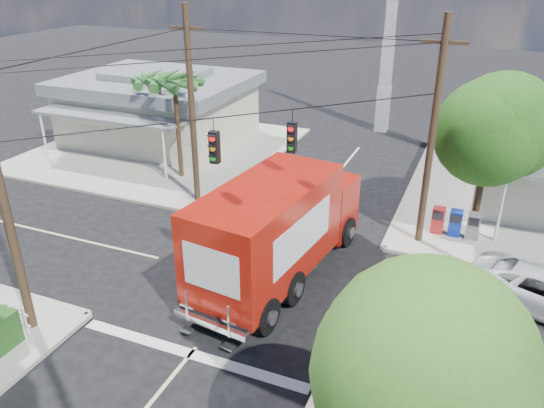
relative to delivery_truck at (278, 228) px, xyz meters
The scene contains 12 objects.
ground 2.22m from the delivery_truck, 139.48° to the right, with size 120.00×120.00×0.00m, color black.
sidewalk_nw 15.62m from the delivery_truck, 138.85° to the left, with size 14.12×14.12×0.14m.
road_markings 3.02m from the delivery_truck, 110.27° to the right, with size 32.00×32.00×0.01m.
building_nw 17.40m from the delivery_truck, 137.35° to the left, with size 10.80×10.20×4.30m.
radio_tower 19.67m from the delivery_truck, 90.87° to the left, with size 0.80×0.80×17.00m.
tree_ne_front 9.27m from the delivery_truck, 43.46° to the left, with size 4.21×4.14×6.66m.
tree_se 10.28m from the delivery_truck, 51.89° to the right, with size 3.67×3.54×5.62m.
palm_nw_front 11.17m from the delivery_truck, 140.57° to the left, with size 3.01×3.08×5.59m.
palm_nw_back 13.51m from the delivery_truck, 141.05° to the left, with size 3.01×3.08×5.19m.
utility_poles 3.72m from the delivery_truck, 158.76° to the left, with size 12.00×10.68×9.00m.
vending_boxes 8.04m from the delivery_truck, 44.06° to the left, with size 1.90×0.50×1.10m.
delivery_truck is the anchor object (origin of this frame).
Camera 1 is at (6.99, -14.78, 10.74)m, focal length 35.00 mm.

